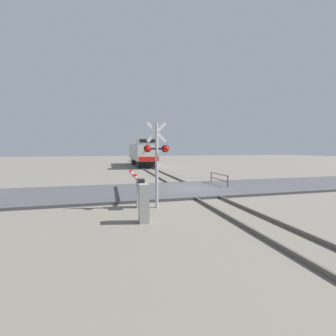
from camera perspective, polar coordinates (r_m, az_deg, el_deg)
name	(u,v)px	position (r m, az deg, el deg)	size (l,w,h in m)	color
ground_plane	(190,190)	(15.57, 5.54, -5.50)	(160.00, 160.00, 0.00)	slate
rail_track_left	(180,190)	(15.33, 3.01, -5.36)	(0.08, 80.00, 0.15)	#59544C
rail_track_right	(200,189)	(15.81, 8.00, -5.09)	(0.08, 80.00, 0.15)	#59544C
road_surface	(190,189)	(15.56, 5.54, -5.23)	(36.00, 5.81, 0.15)	#47474C
locomotive	(142,153)	(38.01, -6.53, 3.73)	(2.92, 14.33, 4.16)	black
crossing_signal	(157,155)	(10.65, -2.82, 3.23)	(1.18, 0.33, 4.00)	#ADADB2
crossing_gate	(138,187)	(11.66, -7.38, -4.60)	(0.36, 5.87, 1.40)	silver
utility_cabinet	(144,203)	(8.75, -6.06, -8.71)	(0.36, 0.44, 1.46)	#999993
guard_railing	(219,178)	(17.38, 12.54, -2.45)	(0.08, 2.72, 0.95)	#4C4742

